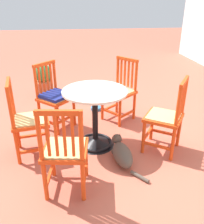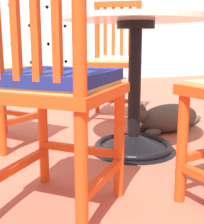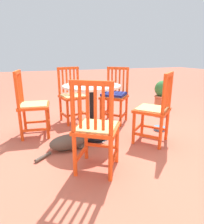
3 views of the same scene
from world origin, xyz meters
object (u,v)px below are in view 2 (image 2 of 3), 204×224
Objects in this scene: orange_chair_at_corner at (114,63)px; tabby_cat at (165,118)px; cafe_table at (134,100)px; orange_chair_by_planter at (54,88)px.

tabby_cat is (0.14, -0.54, -0.34)m from orange_chair_at_corner.
tabby_cat is (0.36, 0.26, -0.19)m from cafe_table.
cafe_table reaches higher than tabby_cat.
orange_chair_at_corner is 0.65m from tabby_cat.
orange_chair_by_planter is (-0.56, -0.50, 0.16)m from cafe_table.
cafe_table is 0.49m from tabby_cat.
orange_chair_at_corner is 1.00× the size of orange_chair_by_planter.
orange_chair_by_planter reaches higher than cafe_table.
orange_chair_by_planter is 1.28× the size of tabby_cat.
orange_chair_by_planter is 1.25m from tabby_cat.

